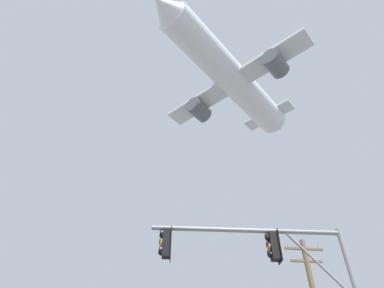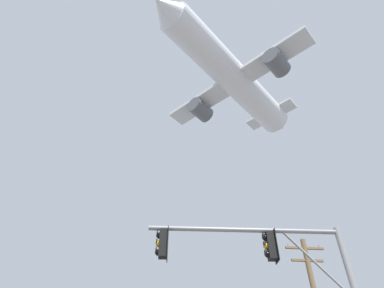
# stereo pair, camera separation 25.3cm
# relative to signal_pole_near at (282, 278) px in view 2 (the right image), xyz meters

# --- Properties ---
(signal_pole_near) EXTENTS (6.40, 0.59, 6.72)m
(signal_pole_near) POSITION_rel_signal_pole_near_xyz_m (0.00, 0.00, 0.00)
(signal_pole_near) COLOR gray
(signal_pole_near) RESTS_ON ground
(airplane) EXTENTS (22.94, 22.17, 7.75)m
(airplane) POSITION_rel_signal_pole_near_xyz_m (4.15, 17.72, 32.07)
(airplane) COLOR white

